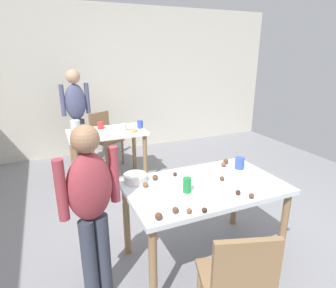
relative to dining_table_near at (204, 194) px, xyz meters
name	(u,v)px	position (x,y,z in m)	size (l,w,h in m)	color
ground_plane	(201,243)	(0.10, 0.19, -0.66)	(6.40, 6.40, 0.00)	gray
wall_back	(116,81)	(0.10, 3.39, 0.64)	(6.40, 0.10, 2.60)	beige
dining_table_near	(204,194)	(0.00, 0.00, 0.00)	(1.32, 0.80, 0.75)	silver
dining_table_far	(107,139)	(-0.40, 2.00, -0.03)	(1.06, 0.66, 0.75)	white
chair_near_table	(237,282)	(-0.22, -0.78, -0.16)	(0.50, 0.50, 0.87)	olive
chair_far_table	(104,135)	(-0.32, 2.68, -0.16)	(0.54, 0.54, 0.87)	olive
person_girl_near	(91,204)	(-0.94, -0.06, 0.16)	(0.45, 0.28, 1.37)	#383D4C
person_adult_far	(76,110)	(-0.72, 2.71, 0.28)	(0.46, 0.25, 1.56)	#28282D
mixing_bowl	(135,178)	(-0.52, 0.28, 0.13)	(0.20, 0.20, 0.07)	white
soda_can	(187,185)	(-0.20, -0.06, 0.15)	(0.07, 0.07, 0.12)	#198438
fork_near	(190,182)	(-0.10, 0.08, 0.10)	(0.17, 0.02, 0.01)	silver
cup_near_0	(251,181)	(0.32, -0.20, 0.15)	(0.09, 0.09, 0.11)	white
cup_near_1	(240,163)	(0.48, 0.16, 0.15)	(0.09, 0.09, 0.11)	#3351B2
cake_ball_0	(146,185)	(-0.47, 0.15, 0.12)	(0.05, 0.05, 0.05)	brown
cake_ball_1	(223,164)	(0.36, 0.26, 0.12)	(0.05, 0.05, 0.05)	brown
cake_ball_2	(189,211)	(-0.33, -0.35, 0.11)	(0.04, 0.04, 0.04)	brown
cake_ball_3	(238,192)	(0.15, -0.26, 0.11)	(0.04, 0.04, 0.04)	#3D2319
cake_ball_4	(251,196)	(0.20, -0.35, 0.11)	(0.04, 0.04, 0.04)	brown
cake_ball_5	(155,177)	(-0.35, 0.24, 0.12)	(0.05, 0.05, 0.05)	brown
cake_ball_6	(175,174)	(-0.16, 0.25, 0.11)	(0.04, 0.04, 0.04)	#3D2319
cake_ball_7	(204,210)	(-0.23, -0.38, 0.11)	(0.04, 0.04, 0.04)	#3D2319
cake_ball_8	(159,216)	(-0.55, -0.33, 0.12)	(0.05, 0.05, 0.05)	brown
cake_ball_9	(222,179)	(0.17, 0.00, 0.11)	(0.04, 0.04, 0.04)	brown
cake_ball_10	(175,210)	(-0.41, -0.31, 0.12)	(0.05, 0.05, 0.05)	brown
cake_ball_11	(226,161)	(0.43, 0.31, 0.12)	(0.05, 0.05, 0.05)	brown
pitcher_far	(76,130)	(-0.84, 1.74, 0.22)	(0.12, 0.12, 0.25)	white
cup_far_0	(101,125)	(-0.45, 2.16, 0.14)	(0.09, 0.09, 0.10)	red
cup_far_1	(140,124)	(0.08, 1.97, 0.15)	(0.08, 0.08, 0.11)	#3351B2
cup_far_2	(124,127)	(-0.18, 1.92, 0.14)	(0.09, 0.09, 0.10)	white
donut_far_0	(129,133)	(-0.16, 1.73, 0.11)	(0.10, 0.10, 0.03)	white
donut_far_1	(80,135)	(-0.78, 1.87, 0.11)	(0.11, 0.11, 0.03)	white
donut_far_2	(133,130)	(-0.07, 1.82, 0.11)	(0.12, 0.12, 0.04)	gold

